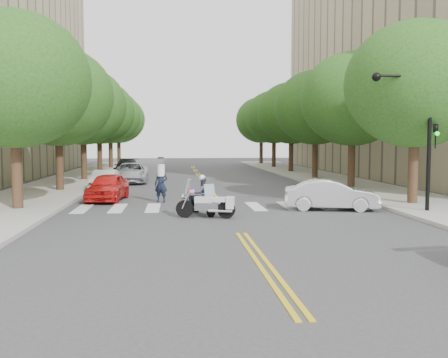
{
  "coord_description": "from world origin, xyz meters",
  "views": [
    {
      "loc": [
        -2.17,
        -15.9,
        3.03
      ],
      "look_at": [
        0.07,
        6.21,
        1.3
      ],
      "focal_mm": 40.0,
      "sensor_mm": 36.0,
      "label": 1
    }
  ],
  "objects": [
    {
      "name": "tree_r_3",
      "position": [
        8.8,
        30.0,
        5.55
      ],
      "size": [
        6.4,
        6.4,
        8.45
      ],
      "color": "#382316",
      "rests_on": "ground"
    },
    {
      "name": "tree_l_1",
      "position": [
        -8.8,
        14.0,
        5.55
      ],
      "size": [
        6.4,
        6.4,
        8.45
      ],
      "color": "#382316",
      "rests_on": "ground"
    },
    {
      "name": "parked_car_c",
      "position": [
        -5.2,
        20.08,
        0.71
      ],
      "size": [
        2.53,
        5.21,
        1.43
      ],
      "primitive_type": "imported",
      "rotation": [
        0.0,
        0.0,
        0.03
      ],
      "color": "#ACADB4",
      "rests_on": "ground"
    },
    {
      "name": "tree_l_4",
      "position": [
        -8.8,
        38.0,
        5.55
      ],
      "size": [
        6.4,
        6.4,
        8.45
      ],
      "color": "#382316",
      "rests_on": "ground"
    },
    {
      "name": "tree_r_2",
      "position": [
        8.8,
        22.0,
        5.55
      ],
      "size": [
        6.4,
        6.4,
        8.45
      ],
      "color": "#382316",
      "rests_on": "ground"
    },
    {
      "name": "tree_l_2",
      "position": [
        -8.8,
        22.0,
        5.55
      ],
      "size": [
        6.4,
        6.4,
        8.45
      ],
      "color": "#382316",
      "rests_on": "ground"
    },
    {
      "name": "tree_r_5",
      "position": [
        8.8,
        46.0,
        5.55
      ],
      "size": [
        6.4,
        6.4,
        8.45
      ],
      "color": "#382316",
      "rests_on": "ground"
    },
    {
      "name": "motorcycle_police",
      "position": [
        -1.03,
        4.34,
        0.73
      ],
      "size": [
        1.01,
        1.93,
        1.63
      ],
      "rotation": [
        0.0,
        0.0,
        3.53
      ],
      "color": "black",
      "rests_on": "ground"
    },
    {
      "name": "tree_r_1",
      "position": [
        8.8,
        14.0,
        5.55
      ],
      "size": [
        6.4,
        6.4,
        8.45
      ],
      "color": "#382316",
      "rests_on": "ground"
    },
    {
      "name": "tree_r_0",
      "position": [
        8.8,
        6.0,
        5.55
      ],
      "size": [
        6.4,
        6.4,
        8.45
      ],
      "color": "#382316",
      "rests_on": "ground"
    },
    {
      "name": "convertible",
      "position": [
        4.65,
        5.07,
        0.66
      ],
      "size": [
        4.24,
        2.27,
        1.33
      ],
      "primitive_type": "imported",
      "rotation": [
        0.0,
        0.0,
        1.34
      ],
      "color": "silver",
      "rests_on": "ground"
    },
    {
      "name": "sidewalk_right",
      "position": [
        9.5,
        22.0,
        0.07
      ],
      "size": [
        5.0,
        60.0,
        0.15
      ],
      "primitive_type": "cube",
      "color": "#9E9991",
      "rests_on": "ground"
    },
    {
      "name": "officer_standing",
      "position": [
        -2.78,
        8.5,
        0.89
      ],
      "size": [
        0.75,
        0.61,
        1.79
      ],
      "primitive_type": "imported",
      "rotation": [
        0.0,
        0.0,
        -0.32
      ],
      "color": "black",
      "rests_on": "ground"
    },
    {
      "name": "tree_l_3",
      "position": [
        -8.8,
        30.0,
        5.55
      ],
      "size": [
        6.4,
        6.4,
        8.45
      ],
      "color": "#382316",
      "rests_on": "ground"
    },
    {
      "name": "tree_r_4",
      "position": [
        8.8,
        38.0,
        5.55
      ],
      "size": [
        6.4,
        6.4,
        8.45
      ],
      "color": "#382316",
      "rests_on": "ground"
    },
    {
      "name": "parked_car_d",
      "position": [
        -6.06,
        26.84,
        0.73
      ],
      "size": [
        2.19,
        5.1,
        1.47
      ],
      "primitive_type": "imported",
      "rotation": [
        0.0,
        0.0,
        0.03
      ],
      "color": "black",
      "rests_on": "ground"
    },
    {
      "name": "parked_car_b",
      "position": [
        -6.3,
        14.5,
        0.62
      ],
      "size": [
        1.41,
        3.81,
        1.24
      ],
      "primitive_type": "imported",
      "rotation": [
        0.0,
        0.0,
        -0.03
      ],
      "color": "silver",
      "rests_on": "ground"
    },
    {
      "name": "traffic_signal_pole",
      "position": [
        7.72,
        3.5,
        3.72
      ],
      "size": [
        2.82,
        0.42,
        6.0
      ],
      "color": "black",
      "rests_on": "ground"
    },
    {
      "name": "tree_l_0",
      "position": [
        -8.8,
        6.0,
        5.55
      ],
      "size": [
        6.4,
        6.4,
        8.45
      ],
      "color": "#382316",
      "rests_on": "ground"
    },
    {
      "name": "ground",
      "position": [
        0.0,
        0.0,
        0.0
      ],
      "size": [
        140.0,
        140.0,
        0.0
      ],
      "primitive_type": "plane",
      "color": "#38383A",
      "rests_on": "ground"
    },
    {
      "name": "parked_car_e",
      "position": [
        -6.3,
        29.5,
        0.66
      ],
      "size": [
        1.83,
        3.96,
        1.31
      ],
      "primitive_type": "imported",
      "rotation": [
        0.0,
        0.0,
        0.07
      ],
      "color": "#99989E",
      "rests_on": "ground"
    },
    {
      "name": "motorcycle_parked",
      "position": [
        -0.74,
        3.32,
        0.53
      ],
      "size": [
        2.32,
        0.9,
        1.51
      ],
      "rotation": [
        0.0,
        0.0,
        1.34
      ],
      "color": "black",
      "rests_on": "ground"
    },
    {
      "name": "tree_l_5",
      "position": [
        -8.8,
        46.0,
        5.55
      ],
      "size": [
        6.4,
        6.4,
        8.45
      ],
      "color": "#382316",
      "rests_on": "ground"
    },
    {
      "name": "sidewalk_left",
      "position": [
        -9.5,
        22.0,
        0.07
      ],
      "size": [
        5.0,
        60.0,
        0.15
      ],
      "primitive_type": "cube",
      "color": "#9E9991",
      "rests_on": "ground"
    },
    {
      "name": "parked_car_a",
      "position": [
        -5.48,
        9.5,
        0.69
      ],
      "size": [
        2.04,
        4.2,
        1.38
      ],
      "primitive_type": "imported",
      "rotation": [
        0.0,
        0.0,
        -0.1
      ],
      "color": "red",
      "rests_on": "ground"
    }
  ]
}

